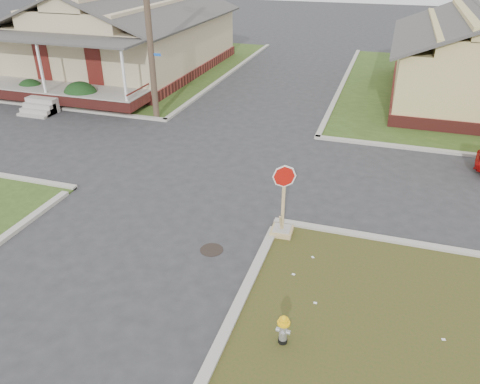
% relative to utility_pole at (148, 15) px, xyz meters
% --- Properties ---
extents(ground, '(120.00, 120.00, 0.00)m').
position_rel_utility_pole_xyz_m(ground, '(4.20, -8.90, -4.66)').
color(ground, '#2C2C2E').
rests_on(ground, ground).
extents(verge_far_left, '(19.00, 19.00, 0.05)m').
position_rel_utility_pole_xyz_m(verge_far_left, '(-8.80, 9.10, -4.64)').
color(verge_far_left, '#314A1A').
rests_on(verge_far_left, ground).
extents(curbs, '(80.00, 40.00, 0.12)m').
position_rel_utility_pole_xyz_m(curbs, '(4.20, -3.90, -4.66)').
color(curbs, '#AEA99D').
rests_on(curbs, ground).
extents(manhole, '(0.64, 0.64, 0.01)m').
position_rel_utility_pole_xyz_m(manhole, '(6.40, -9.40, -4.66)').
color(manhole, black).
rests_on(manhole, ground).
extents(corner_house, '(10.10, 15.50, 5.30)m').
position_rel_utility_pole_xyz_m(corner_house, '(-5.80, 7.78, -2.38)').
color(corner_house, maroon).
rests_on(corner_house, ground).
extents(side_house_yellow, '(7.60, 11.60, 4.70)m').
position_rel_utility_pole_xyz_m(side_house_yellow, '(14.20, 7.60, -2.47)').
color(side_house_yellow, maroon).
rests_on(side_house_yellow, ground).
extents(utility_pole, '(1.80, 0.28, 9.00)m').
position_rel_utility_pole_xyz_m(utility_pole, '(0.00, 0.00, 0.00)').
color(utility_pole, '#403025').
rests_on(utility_pole, ground).
extents(fire_hydrant, '(0.27, 0.27, 0.72)m').
position_rel_utility_pole_xyz_m(fire_hydrant, '(9.03, -12.12, -4.22)').
color(fire_hydrant, black).
rests_on(fire_hydrant, ground).
extents(stop_sign, '(0.62, 0.60, 2.18)m').
position_rel_utility_pole_xyz_m(stop_sign, '(8.06, -8.07, -4.14)').
color(stop_sign, tan).
rests_on(stop_sign, ground).
extents(hedge_left, '(1.41, 1.16, 1.08)m').
position_rel_utility_pole_xyz_m(hedge_left, '(-7.59, 0.57, -4.07)').
color(hedge_left, black).
rests_on(hedge_left, verge_far_left).
extents(hedge_right, '(1.61, 1.32, 1.23)m').
position_rel_utility_pole_xyz_m(hedge_right, '(-4.26, 0.21, -4.00)').
color(hedge_right, black).
rests_on(hedge_right, verge_far_left).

